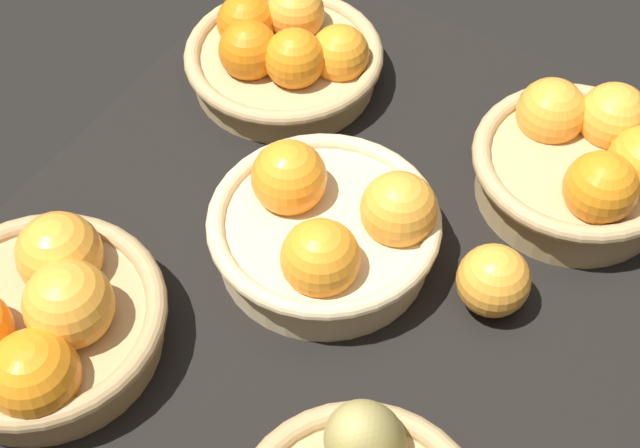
{
  "coord_description": "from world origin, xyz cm",
  "views": [
    {
      "loc": [
        -50.04,
        -28.27,
        82.52
      ],
      "look_at": [
        1.9,
        3.4,
        7.0
      ],
      "focal_mm": 53.45,
      "sensor_mm": 36.0,
      "label": 1
    }
  ],
  "objects": [
    {
      "name": "market_tray",
      "position": [
        0.0,
        0.0,
        1.5
      ],
      "size": [
        84.0,
        72.0,
        3.0
      ],
      "primitive_type": "cube",
      "color": "black",
      "rests_on": "ground"
    },
    {
      "name": "basket_center",
      "position": [
        1.56,
        2.33,
        7.48
      ],
      "size": [
        23.8,
        23.8,
        11.44
      ],
      "color": "#D3BC8C",
      "rests_on": "market_tray"
    },
    {
      "name": "basket_far_left",
      "position": [
        -22.23,
        19.45,
        7.72
      ],
      "size": [
        24.21,
        24.21,
        11.94
      ],
      "color": "tan",
      "rests_on": "market_tray"
    },
    {
      "name": "basket_near_right",
      "position": [
        23.11,
        -16.55,
        7.87
      ],
      "size": [
        22.57,
        22.57,
        11.38
      ],
      "color": "tan",
      "rests_on": "market_tray"
    },
    {
      "name": "basket_far_right",
      "position": [
        21.9,
        20.59,
        6.99
      ],
      "size": [
        23.8,
        23.8,
        10.06
      ],
      "color": "tan",
      "rests_on": "market_tray"
    },
    {
      "name": "loose_orange_front_gap",
      "position": [
        4.89,
        -14.64,
        6.67
      ],
      "size": [
        7.34,
        7.34,
        7.34
      ],
      "primitive_type": "sphere",
      "color": "#F49E33",
      "rests_on": "market_tray"
    }
  ]
}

